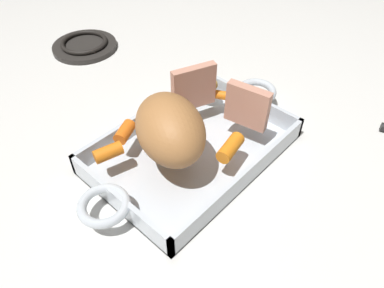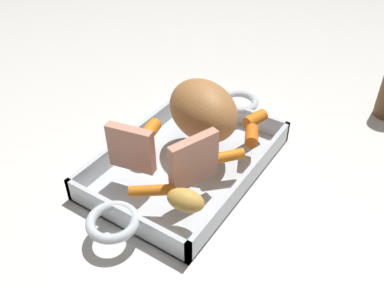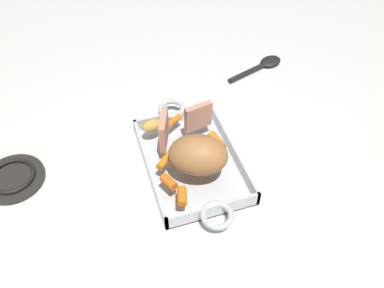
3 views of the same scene
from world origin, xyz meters
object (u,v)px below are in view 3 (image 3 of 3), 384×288
Objects in this scene: pork_roast at (200,155)px; roast_slice_thin at (164,130)px; baby_carrot_center_right at (172,122)px; stove_burner_rear at (13,178)px; serving_spoon at (263,65)px; baby_carrot_southeast at (169,182)px; baby_carrot_short at (217,141)px; roast_slice_outer at (198,117)px; potato_golden_large at (152,125)px; baby_carrot_northwest at (165,160)px; baby_carrot_northeast at (182,196)px; roasting_dish at (192,161)px.

pork_roast is 0.13m from roast_slice_thin.
baby_carrot_center_right is 0.44× the size of stove_burner_rear.
serving_spoon is at bearing -42.40° from pork_roast.
roast_slice_thin is at bearing -10.99° from baby_carrot_southeast.
serving_spoon is (0.38, -0.34, -0.08)m from pork_roast.
baby_carrot_short is at bearing -149.73° from serving_spoon.
serving_spoon is (0.24, -0.30, -0.07)m from roast_slice_outer.
potato_golden_large reaches higher than stove_burner_rear.
baby_carrot_northwest is at bearing 166.22° from roast_slice_thin.
pork_roast is 0.14m from roast_slice_outer.
roast_slice_thin is 0.19m from baby_carrot_northeast.
roast_slice_thin is 0.53× the size of stove_burner_rear.
roast_slice_outer is 1.70× the size of baby_carrot_northeast.
stove_burner_rear reaches higher than serving_spoon.
baby_carrot_short reaches higher than stove_burner_rear.
potato_golden_large is 0.37m from stove_burner_rear.
roast_slice_outer is 0.24m from baby_carrot_northeast.
baby_carrot_short is 0.14m from baby_carrot_center_right.
baby_carrot_northwest is at bearing 157.53° from baby_carrot_center_right.
baby_carrot_northwest is at bearing 60.52° from pork_roast.
roast_slice_thin is at bearing -13.78° from baby_carrot_northwest.
roasting_dish is 0.44m from stove_burner_rear.
baby_carrot_southeast is at bearing 169.01° from roast_slice_thin.
stove_burner_rear is at bearing 89.87° from roast_slice_outer.
potato_golden_large reaches higher than baby_carrot_southeast.
baby_carrot_northwest reaches higher than serving_spoon.
baby_carrot_southeast reaches higher than roasting_dish.
baby_carrot_center_right is 0.43m from serving_spoon.
roast_slice_outer is 0.49m from stove_burner_rear.
baby_carrot_northeast is at bearing 177.12° from roast_slice_thin.
roasting_dish is at bearing -46.27° from baby_carrot_southeast.
baby_carrot_northeast is (-0.14, 0.13, -0.00)m from baby_carrot_short.
baby_carrot_northwest is at bearing -159.68° from serving_spoon.
pork_roast is 0.47m from stove_burner_rear.
roast_slice_thin is 1.49× the size of baby_carrot_short.
baby_carrot_southeast is 0.19× the size of serving_spoon.
roast_slice_outer is at bearing -37.62° from baby_carrot_southeast.
serving_spoon is at bearing -51.46° from roast_slice_outer.
baby_carrot_center_right is at bearing -22.47° from baby_carrot_northwest.
pork_roast is 0.66× the size of serving_spoon.
baby_carrot_northeast and baby_carrot_southeast have the same top height.
baby_carrot_center_right is (0.06, -0.03, -0.03)m from roast_slice_thin.
stove_burner_rear is (0.09, 0.44, -0.00)m from roasting_dish.
baby_carrot_northeast is 1.07× the size of baby_carrot_southeast.
serving_spoon is (0.27, -0.40, -0.07)m from roast_slice_thin.
roast_slice_thin is 0.08m from baby_carrot_northwest.
baby_carrot_short is at bearing -59.56° from baby_carrot_southeast.
baby_carrot_short is 0.92× the size of baby_carrot_northwest.
pork_roast is at bearing -152.47° from roast_slice_thin.
baby_carrot_southeast is (-0.07, 0.01, 0.00)m from baby_carrot_northwest.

